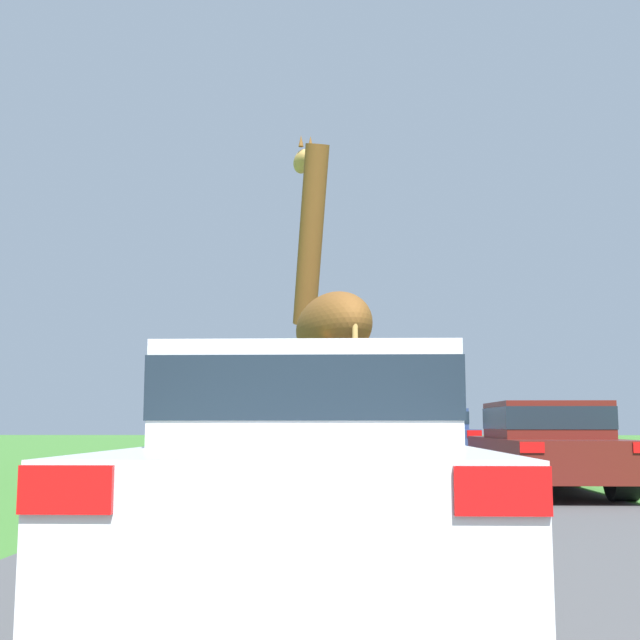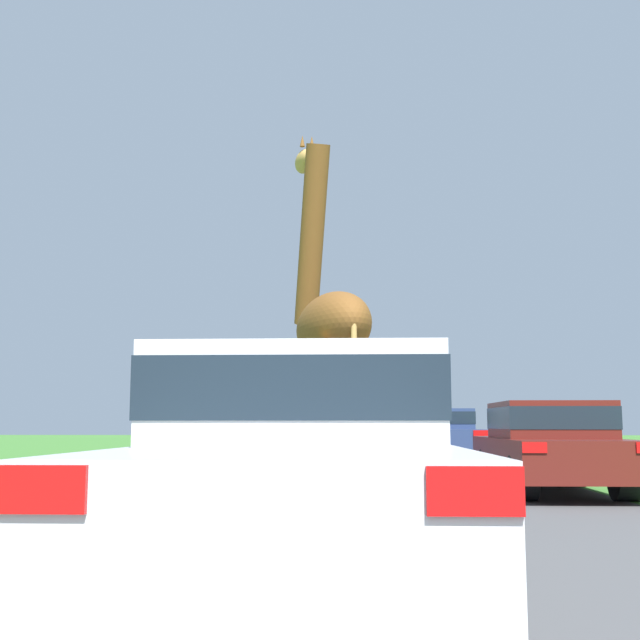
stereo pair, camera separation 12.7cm
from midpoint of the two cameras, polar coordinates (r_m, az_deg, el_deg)
name	(u,v)px [view 2 (the right image)]	position (r m, az deg, el deg)	size (l,w,h in m)	color
road	(371,454)	(29.25, 3.76, -9.51)	(6.69, 120.00, 0.00)	#4C4C4F
giraffe_near_road	(329,326)	(9.38, 1.01, -0.41)	(1.25, 2.80, 4.97)	tan
car_lead_maroon	(304,469)	(5.04, -0.43, -10.54)	(1.75, 4.72, 1.51)	silver
car_queue_right	(550,444)	(13.46, 16.31, -8.47)	(1.80, 4.61, 1.43)	#561914
car_queue_left	(304,434)	(24.70, -1.02, -8.14)	(1.81, 4.16, 1.45)	maroon
car_far_ahead	(437,436)	(21.42, 8.49, -8.14)	(1.90, 4.80, 1.47)	navy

